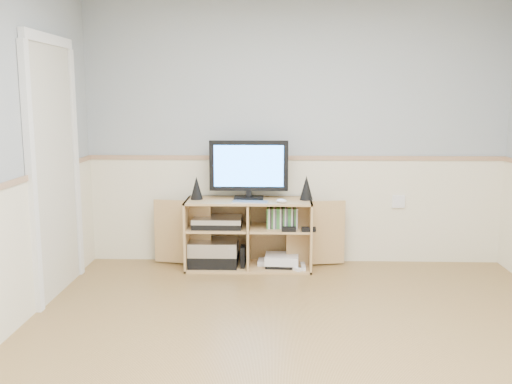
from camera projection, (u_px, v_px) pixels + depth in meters
room at (299, 163)px, 3.34m from camera, size 4.04×4.54×2.54m
media_cabinet at (249, 232)px, 5.41m from camera, size 1.83×0.44×0.65m
monitor at (249, 167)px, 5.30m from camera, size 0.73×0.18×0.55m
speaker_left at (197, 188)px, 5.32m from camera, size 0.12×0.12×0.21m
speaker_right at (306, 188)px, 5.29m from camera, size 0.12×0.12×0.23m
keyboard at (250, 202)px, 5.16m from camera, size 0.34×0.17×0.01m
mouse at (282, 201)px, 5.15m from camera, size 0.11×0.09×0.04m
av_components at (215, 245)px, 5.38m from camera, size 0.53×0.34×0.47m
game_consoles at (281, 261)px, 5.38m from camera, size 0.45×0.30×0.11m
game_cases at (282, 218)px, 5.30m from camera, size 0.28×0.13×0.19m
wall_outlet at (398, 202)px, 5.49m from camera, size 0.12×0.03×0.12m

